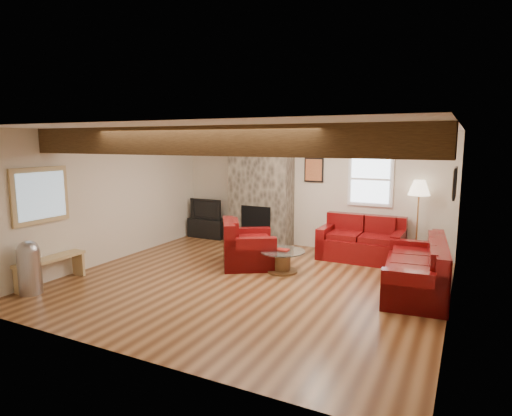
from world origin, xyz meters
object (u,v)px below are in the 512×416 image
Objects in this scene: armchair_red at (248,243)px; television at (207,209)px; coffee_table at (282,261)px; sofa_three at (415,266)px; tv_cabinet at (208,228)px; floor_lamp at (419,192)px; loveseat at (361,238)px.

television is (-1.97, 1.64, 0.28)m from armchair_red.
coffee_table is 3.27m from television.
television is at bearing -115.31° from sofa_three.
armchair_red is 0.78m from coffee_table.
tv_cabinet is (-1.97, 1.64, -0.20)m from armchair_red.
floor_lamp is at bearing 179.87° from sofa_three.
sofa_three is 5.23m from television.
tv_cabinet is (-4.93, 1.72, -0.17)m from sofa_three.
coffee_table is 3.23m from tv_cabinet.
coffee_table is at bearing -95.20° from sofa_three.
armchair_red reaches higher than tv_cabinet.
sofa_three is at bearing -84.11° from floor_lamp.
floor_lamp is at bearing -91.29° from armchair_red.
tv_cabinet is at bearing -179.76° from floor_lamp.
coffee_table is at bearing -131.07° from armchair_red.
loveseat is 1.81m from coffee_table.
armchair_red is 2.57m from tv_cabinet.
floor_lamp reaches higher than television.
tv_cabinet is 0.59× the size of floor_lamp.
sofa_three is at bearing -50.46° from loveseat.
television is (-2.71, 1.76, 0.51)m from coffee_table.
loveseat is at bearing -4.55° from tv_cabinet.
sofa_three is at bearing -19.29° from tv_cabinet.
coffee_table is at bearing -32.92° from tv_cabinet.
armchair_red is at bearing -142.85° from loveseat.
loveseat is 1.50× the size of armchair_red.
television reaches higher than armchair_red.
armchair_red is at bearing -97.64° from sofa_three.
armchair_red is (-2.95, 0.08, 0.03)m from sofa_three.
floor_lamp is (0.98, 0.32, 0.93)m from loveseat.
coffee_table is (0.74, -0.12, -0.23)m from armchair_red.
television reaches higher than sofa_three.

